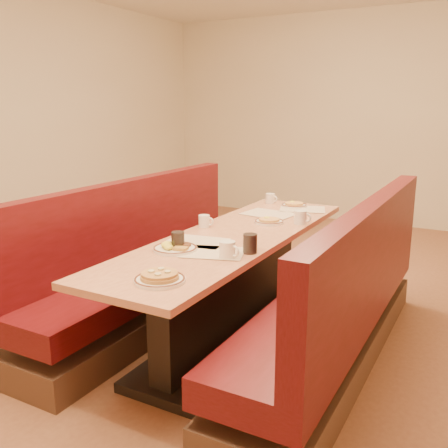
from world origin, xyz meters
The scene contains 19 objects.
ground centered at (0.00, 0.00, 0.00)m, with size 8.00×8.00×0.00m, color #9E6647.
room_envelope centered at (0.00, 0.00, 1.93)m, with size 6.04×8.04×2.82m.
diner_table centered at (0.00, 0.00, 0.37)m, with size 0.70×2.50×0.75m.
booth_left centered at (-0.73, 0.00, 0.36)m, with size 0.55×2.50×1.05m.
booth_right centered at (0.73, 0.00, 0.36)m, with size 0.55×2.50×1.05m.
placemat_near_left centered at (-0.12, -0.29, 0.75)m, with size 0.37×0.28×0.00m, color beige.
placemat_near_right centered at (0.09, -0.44, 0.75)m, with size 0.36×0.27×0.00m, color beige.
placemat_far_left centered at (-0.05, 0.68, 0.75)m, with size 0.39×0.29×0.00m, color beige.
placemat_far_right centered at (0.12, 0.98, 0.75)m, with size 0.36×0.27×0.00m, color beige.
pancake_plate centered at (0.11, -0.99, 0.77)m, with size 0.25×0.25×0.06m.
eggs_plate centered at (-0.14, -0.51, 0.77)m, with size 0.26×0.26×0.05m.
extra_plate_mid centered at (0.07, 0.41, 0.76)m, with size 0.21×0.21×0.04m.
extra_plate_far centered at (0.02, 1.06, 0.77)m, with size 0.22×0.22×0.04m.
coffee_mug_a centered at (0.21, -0.49, 0.80)m, with size 0.13×0.09×0.10m.
coffee_mug_b centered at (-0.28, 0.08, 0.79)m, with size 0.11×0.08×0.09m.
coffee_mug_c centered at (0.28, 0.49, 0.80)m, with size 0.13×0.09×0.10m.
coffee_mug_d centered at (-0.22, 1.10, 0.79)m, with size 0.11×0.08×0.09m.
soda_tumbler_near centered at (-0.13, -0.48, 0.80)m, with size 0.08×0.08×0.11m.
soda_tumbler_mid centered at (0.28, -0.34, 0.81)m, with size 0.08×0.08×0.11m.
Camera 1 is at (1.49, -2.85, 1.59)m, focal length 40.00 mm.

